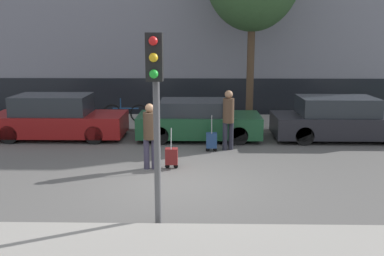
{
  "coord_description": "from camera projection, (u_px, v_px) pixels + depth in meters",
  "views": [
    {
      "loc": [
        0.56,
        -9.62,
        3.4
      ],
      "look_at": [
        0.34,
        1.8,
        0.95
      ],
      "focal_mm": 40.0,
      "sensor_mm": 36.0,
      "label": 1
    }
  ],
  "objects": [
    {
      "name": "ground_plane",
      "position": [
        176.0,
        183.0,
        10.12
      ],
      "size": [
        80.0,
        80.0,
        0.0
      ],
      "primitive_type": "plane",
      "color": "#565451"
    },
    {
      "name": "sidewalk_far",
      "position": [
        186.0,
        122.0,
        16.96
      ],
      "size": [
        28.0,
        3.0,
        0.12
      ],
      "color": "gray",
      "rests_on": "ground_plane"
    },
    {
      "name": "parked_car_0",
      "position": [
        57.0,
        118.0,
        14.49
      ],
      "size": [
        4.46,
        1.79,
        1.48
      ],
      "color": "maroon",
      "rests_on": "ground_plane"
    },
    {
      "name": "parked_car_1",
      "position": [
        198.0,
        121.0,
        14.37
      ],
      "size": [
        4.08,
        1.78,
        1.32
      ],
      "color": "#194728",
      "rests_on": "ground_plane"
    },
    {
      "name": "parked_car_2",
      "position": [
        340.0,
        120.0,
        14.27
      ],
      "size": [
        4.49,
        1.78,
        1.44
      ],
      "color": "black",
      "rests_on": "ground_plane"
    },
    {
      "name": "pedestrian_left",
      "position": [
        150.0,
        132.0,
        11.02
      ],
      "size": [
        0.35,
        0.34,
        1.73
      ],
      "rotation": [
        0.0,
        0.0,
        3.22
      ],
      "color": "#383347",
      "rests_on": "ground_plane"
    },
    {
      "name": "trolley_left",
      "position": [
        171.0,
        156.0,
        11.19
      ],
      "size": [
        0.34,
        0.29,
        1.08
      ],
      "color": "maroon",
      "rests_on": "ground_plane"
    },
    {
      "name": "pedestrian_right",
      "position": [
        228.0,
        116.0,
        12.89
      ],
      "size": [
        0.34,
        0.34,
        1.83
      ],
      "rotation": [
        0.0,
        0.0,
        0.4
      ],
      "color": "#23232D",
      "rests_on": "ground_plane"
    },
    {
      "name": "trolley_right",
      "position": [
        212.0,
        140.0,
        12.84
      ],
      "size": [
        0.34,
        0.29,
        1.11
      ],
      "color": "navy",
      "rests_on": "ground_plane"
    },
    {
      "name": "traffic_light",
      "position": [
        155.0,
        91.0,
        7.3
      ],
      "size": [
        0.28,
        0.47,
        3.46
      ],
      "color": "#515154",
      "rests_on": "ground_plane"
    },
    {
      "name": "parked_bicycle",
      "position": [
        126.0,
        113.0,
        16.56
      ],
      "size": [
        1.77,
        0.06,
        0.96
      ],
      "color": "black",
      "rests_on": "sidewalk_far"
    }
  ]
}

